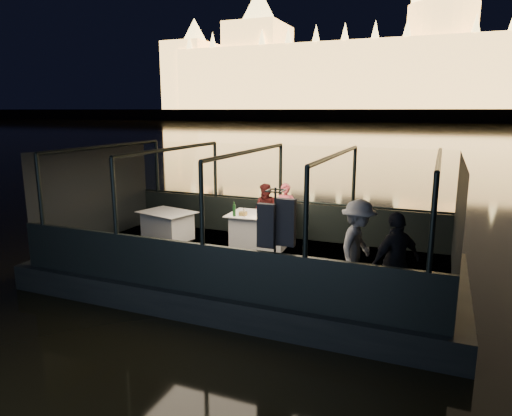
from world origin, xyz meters
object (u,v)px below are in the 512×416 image
at_px(person_man_maroon, 266,208).
at_px(coat_stand, 275,247).
at_px(chair_port_left, 268,223).
at_px(dining_table_aft, 167,224).
at_px(passenger_dark, 396,260).
at_px(dining_table_central, 260,230).
at_px(person_woman_coral, 286,210).
at_px(wine_bottle, 234,210).
at_px(chair_port_right, 285,225).
at_px(passenger_stripe, 358,246).

bearing_deg(person_man_maroon, coat_stand, -57.44).
bearing_deg(chair_port_left, person_man_maroon, 94.92).
xyz_separation_m(dining_table_aft, chair_port_left, (2.37, 0.74, 0.06)).
relative_size(person_man_maroon, passenger_dark, 0.84).
xyz_separation_m(dining_table_central, chair_port_left, (0.03, 0.45, 0.06)).
bearing_deg(person_woman_coral, wine_bottle, -137.29).
xyz_separation_m(chair_port_left, wine_bottle, (-0.49, -0.87, 0.47)).
bearing_deg(dining_table_central, chair_port_right, 45.98).
bearing_deg(dining_table_central, dining_table_aft, -172.98).
distance_m(coat_stand, wine_bottle, 2.91).
xyz_separation_m(chair_port_left, passenger_stripe, (2.56, -2.43, 0.40)).
distance_m(chair_port_right, passenger_stripe, 3.27).
bearing_deg(chair_port_right, dining_table_aft, 175.73).
xyz_separation_m(chair_port_right, wine_bottle, (-0.91, -0.88, 0.47)).
bearing_deg(person_man_maroon, passenger_stripe, -35.51).
relative_size(dining_table_central, person_man_maroon, 1.07).
height_order(chair_port_right, person_man_maroon, person_man_maroon).
relative_size(chair_port_left, chair_port_right, 0.93).
bearing_deg(dining_table_aft, passenger_stripe, -18.95).
distance_m(chair_port_right, person_woman_coral, 0.40).
distance_m(person_man_maroon, passenger_stripe, 3.83).
bearing_deg(dining_table_aft, person_man_maroon, 24.38).
distance_m(coat_stand, passenger_stripe, 1.44).
distance_m(passenger_stripe, wine_bottle, 3.43).
xyz_separation_m(dining_table_central, wine_bottle, (-0.47, -0.42, 0.53)).
relative_size(chair_port_right, person_woman_coral, 0.61).
relative_size(chair_port_left, wine_bottle, 2.39).
bearing_deg(dining_table_aft, chair_port_left, 17.29).
bearing_deg(chair_port_left, person_woman_coral, 13.61).
distance_m(chair_port_left, person_man_maroon, 0.43).
bearing_deg(coat_stand, chair_port_right, 105.69).
distance_m(dining_table_central, dining_table_aft, 2.37).
height_order(coat_stand, person_man_maroon, coat_stand).
xyz_separation_m(dining_table_central, coat_stand, (1.34, -2.71, 0.51)).
xyz_separation_m(dining_table_aft, person_man_maroon, (2.23, 1.01, 0.36)).
relative_size(chair_port_left, passenger_dark, 0.49).
distance_m(chair_port_right, wine_bottle, 1.35).
bearing_deg(coat_stand, person_woman_coral, 105.66).
bearing_deg(passenger_stripe, wine_bottle, 70.57).
height_order(chair_port_left, person_woman_coral, person_woman_coral).
bearing_deg(person_woman_coral, person_man_maroon, 169.25).
height_order(chair_port_left, passenger_stripe, passenger_stripe).
height_order(dining_table_central, coat_stand, coat_stand).
xyz_separation_m(chair_port_left, person_woman_coral, (0.35, 0.27, 0.30)).
height_order(chair_port_left, person_man_maroon, person_man_maroon).
distance_m(dining_table_central, chair_port_right, 0.65).
bearing_deg(dining_table_aft, dining_table_central, 7.02).
bearing_deg(dining_table_central, person_woman_coral, 62.23).
relative_size(coat_stand, person_woman_coral, 1.35).
bearing_deg(dining_table_aft, wine_bottle, -3.97).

